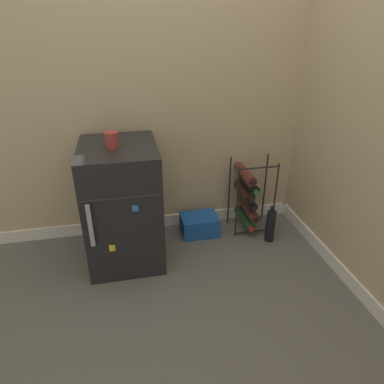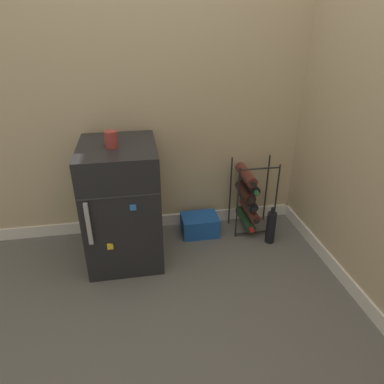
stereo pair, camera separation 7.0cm
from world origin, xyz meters
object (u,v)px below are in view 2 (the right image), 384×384
object	(u,v)px
soda_box	(200,225)
loose_bottle_floor	(271,227)
wine_rack	(248,197)
fridge_top_cup	(111,139)
mini_fridge	(122,203)

from	to	relation	value
soda_box	loose_bottle_floor	size ratio (longest dim) A/B	0.96
wine_rack	loose_bottle_floor	size ratio (longest dim) A/B	2.00
loose_bottle_floor	wine_rack	bearing A→B (deg)	121.78
soda_box	fridge_top_cup	world-z (taller)	fridge_top_cup
mini_fridge	fridge_top_cup	bearing A→B (deg)	-127.03
soda_box	mini_fridge	bearing A→B (deg)	-164.47
fridge_top_cup	soda_box	bearing A→B (deg)	17.97
wine_rack	fridge_top_cup	distance (m)	1.10
mini_fridge	loose_bottle_floor	xyz separation A→B (m)	(1.02, -0.05, -0.27)
mini_fridge	loose_bottle_floor	distance (m)	1.06
wine_rack	loose_bottle_floor	bearing A→B (deg)	-58.22
soda_box	loose_bottle_floor	world-z (taller)	loose_bottle_floor
soda_box	loose_bottle_floor	distance (m)	0.52
wine_rack	soda_box	world-z (taller)	wine_rack
soda_box	fridge_top_cup	distance (m)	0.96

